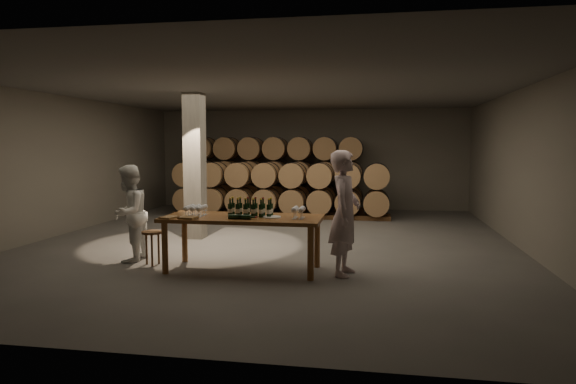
% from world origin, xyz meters
% --- Properties ---
extents(room, '(12.00, 12.00, 12.00)m').
position_xyz_m(room, '(-1.80, 0.20, 1.60)').
color(room, '#575552').
rests_on(room, ground).
extents(tasting_table, '(2.60, 1.10, 0.90)m').
position_xyz_m(tasting_table, '(0.00, -2.50, 0.80)').
color(tasting_table, brown).
rests_on(tasting_table, ground).
extents(barrel_stack_back, '(5.48, 0.95, 2.31)m').
position_xyz_m(barrel_stack_back, '(-0.96, 5.20, 1.20)').
color(barrel_stack_back, brown).
rests_on(barrel_stack_back, ground).
extents(barrel_stack_front, '(6.26, 0.95, 1.57)m').
position_xyz_m(barrel_stack_front, '(-0.57, 3.80, 0.83)').
color(barrel_stack_front, brown).
rests_on(barrel_stack_front, ground).
extents(bottle_cluster, '(0.73, 0.23, 0.31)m').
position_xyz_m(bottle_cluster, '(0.12, -2.46, 1.01)').
color(bottle_cluster, black).
rests_on(bottle_cluster, tasting_table).
extents(lying_bottles, '(0.46, 0.08, 0.08)m').
position_xyz_m(lying_bottles, '(0.05, -2.82, 0.94)').
color(lying_bottles, black).
rests_on(lying_bottles, tasting_table).
extents(glass_cluster_left, '(0.31, 0.42, 0.18)m').
position_xyz_m(glass_cluster_left, '(-0.79, -2.55, 1.03)').
color(glass_cluster_left, silver).
rests_on(glass_cluster_left, tasting_table).
extents(glass_cluster_right, '(0.20, 0.31, 0.19)m').
position_xyz_m(glass_cluster_right, '(0.93, -2.53, 1.04)').
color(glass_cluster_right, silver).
rests_on(glass_cluster_right, tasting_table).
extents(plate, '(0.29, 0.29, 0.02)m').
position_xyz_m(plate, '(0.49, -2.53, 0.91)').
color(plate, white).
rests_on(plate, tasting_table).
extents(notebook_near, '(0.30, 0.26, 0.03)m').
position_xyz_m(notebook_near, '(-0.79, -2.89, 0.92)').
color(notebook_near, brown).
rests_on(notebook_near, tasting_table).
extents(notebook_corner, '(0.28, 0.32, 0.02)m').
position_xyz_m(notebook_corner, '(-1.12, -2.87, 0.91)').
color(notebook_corner, brown).
rests_on(notebook_corner, tasting_table).
extents(pen, '(0.14, 0.05, 0.01)m').
position_xyz_m(pen, '(-0.67, -2.95, 0.91)').
color(pen, black).
rests_on(pen, tasting_table).
extents(stool, '(0.35, 0.35, 0.59)m').
position_xyz_m(stool, '(-1.64, -2.40, 0.48)').
color(stool, brown).
rests_on(stool, ground).
extents(person_man, '(0.58, 0.79, 1.99)m').
position_xyz_m(person_man, '(1.67, -2.51, 0.99)').
color(person_man, beige).
rests_on(person_man, ground).
extents(person_woman, '(0.67, 0.85, 1.72)m').
position_xyz_m(person_woman, '(-2.17, -2.18, 0.86)').
color(person_woman, white).
rests_on(person_woman, ground).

